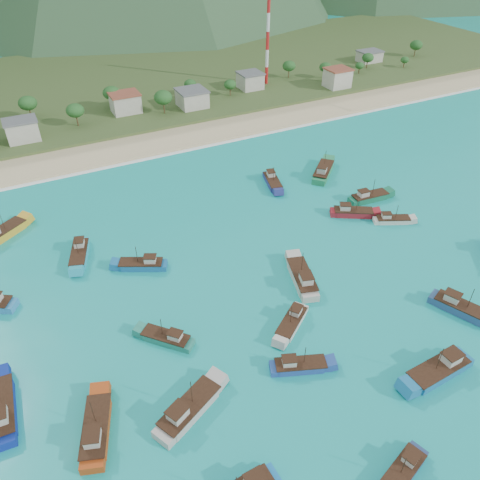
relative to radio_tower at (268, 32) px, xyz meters
name	(u,v)px	position (x,y,z in m)	size (l,w,h in m)	color
ground	(285,303)	(-56.75, -108.00, -20.84)	(600.00, 600.00, 0.00)	#0D8F78
beach	(152,143)	(-56.75, -29.00, -20.84)	(400.00, 18.00, 1.20)	beige
land	(104,85)	(-56.75, 32.00, -20.84)	(400.00, 110.00, 2.40)	#385123
surf_line	(162,155)	(-56.75, -38.50, -20.84)	(400.00, 2.50, 0.08)	white
village	(127,107)	(-58.07, -7.85, -16.19)	(221.12, 30.12, 7.59)	beige
vegetation	(118,104)	(-60.27, -5.00, -15.71)	(272.57, 25.56, 8.12)	#235623
radio_tower	(268,32)	(0.00, 0.00, 0.00)	(1.20, 1.20, 38.47)	red
boat_0	(272,182)	(-36.41, -68.06, -20.16)	(5.40, 10.40, 5.90)	navy
boat_2	(189,410)	(-81.53, -121.54, -19.96)	(12.11, 8.38, 6.97)	#B2AAA3
boat_3	(142,265)	(-77.56, -85.84, -20.17)	(10.13, 7.03, 5.83)	#155D95
boat_4	(402,472)	(-59.72, -142.70, -20.25)	(9.53, 5.40, 5.40)	navy
boat_5	(302,278)	(-50.59, -104.36, -19.96)	(6.68, 12.31, 6.98)	#B2AEA1
boat_6	(2,411)	(-106.09, -109.30, -19.93)	(4.14, 12.21, 7.12)	navy
boat_8	(352,213)	(-26.86, -89.61, -20.14)	(10.27, 7.70, 5.99)	maroon
boat_9	(80,254)	(-88.29, -76.50, -20.11)	(6.09, 10.86, 6.15)	#1F9DBA
boat_10	(461,309)	(-29.13, -124.54, -20.04)	(7.41, 11.50, 6.56)	#2C4D7E
boat_12	(323,172)	(-21.51, -69.88, -19.91)	(11.48, 11.04, 7.27)	#1F804F
boat_14	(369,198)	(-18.78, -85.92, -20.10)	(10.70, 3.99, 6.19)	#146A4A
boat_16	(439,371)	(-43.36, -132.95, -19.92)	(12.29, 4.13, 7.17)	#17679A
boat_18	(292,323)	(-58.60, -113.35, -20.21)	(9.30, 7.76, 5.58)	beige
boat_20	(167,339)	(-79.71, -106.84, -20.22)	(8.38, 8.73, 5.52)	#217C69
boat_24	(392,220)	(-20.32, -96.18, -20.31)	(8.80, 5.91, 5.05)	beige
boat_25	(96,430)	(-94.44, -118.67, -20.00)	(6.89, 11.89, 6.74)	#A43C13
boat_26	(299,366)	(-62.58, -122.02, -20.23)	(9.66, 5.89, 5.49)	#234798
boat_27	(3,234)	(-102.15, -61.41, -19.96)	(11.61, 9.73, 6.97)	gold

